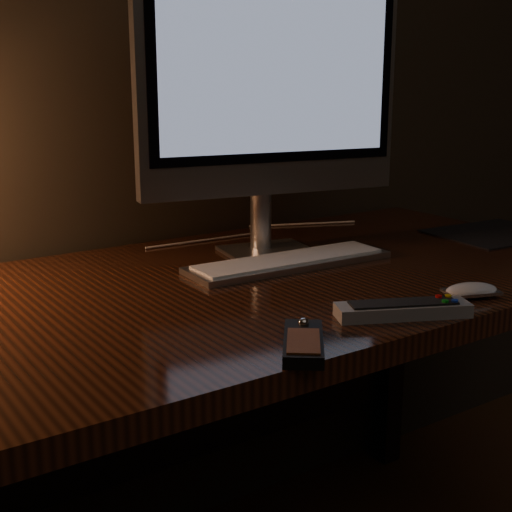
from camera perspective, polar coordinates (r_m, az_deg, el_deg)
desk at (r=1.38m, az=-3.84°, el=-6.61°), size 1.60×0.75×0.75m
monitor at (r=1.45m, az=1.25°, el=13.49°), size 0.55×0.19×0.58m
keyboard at (r=1.40m, az=2.69°, el=-0.42°), size 0.43×0.13×0.02m
mousepad at (r=1.77m, az=18.56°, el=1.74°), size 0.30×0.25×0.00m
mouse at (r=1.25m, az=16.84°, el=-2.80°), size 0.10×0.08×0.02m
media_remote at (r=0.98m, az=3.81°, el=-6.90°), size 0.13×0.15×0.03m
tv_remote at (r=1.13m, az=11.67°, el=-4.19°), size 0.21×0.14×0.03m
cable at (r=1.68m, az=0.23°, el=1.89°), size 0.55×0.14×0.00m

